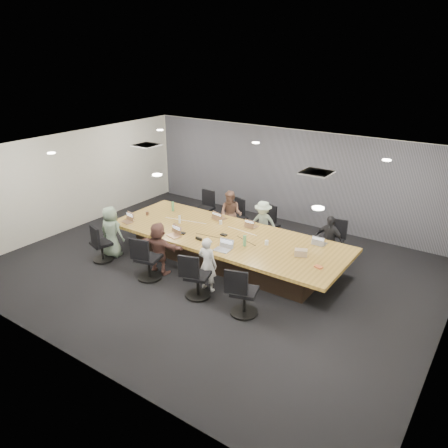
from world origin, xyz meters
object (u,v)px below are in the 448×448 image
Objects in this scene: laptop_1 at (219,218)px; chair_2 at (269,228)px; chair_0 at (204,211)px; stapler at (199,239)px; laptop_4 at (127,222)px; laptop_6 at (222,250)px; chair_4 at (102,246)px; conference_table at (226,247)px; person_2 at (263,224)px; chair_6 at (198,279)px; laptop_3 at (320,243)px; laptop_2 at (252,226)px; canvas_bag at (301,253)px; chair_7 at (244,295)px; person_6 at (207,264)px; bottle_clear at (180,219)px; bottle_green_right at (245,241)px; laptop_5 at (174,236)px; person_4 at (111,232)px; mug_brown at (147,213)px; chair_1 at (238,221)px; bottle_green_left at (173,206)px; person_1 at (231,215)px; chair_5 at (149,261)px; chair_3 at (333,244)px; snack_packet at (318,267)px; person_5 at (159,248)px.

chair_2 is at bearing -126.81° from laptop_1.
chair_0 reaches higher than stapler.
laptop_4 is 0.85× the size of laptop_6.
chair_4 is 2.50m from stapler.
conference_table is at bearing 140.57° from chair_0.
person_2 is at bearing 91.01° from laptop_6.
laptop_4 is (-3.02, 0.90, 0.33)m from chair_6.
chair_2 is 2.19× the size of laptop_1.
laptop_2 is at bearing 0.28° from laptop_3.
chair_2 is 2.51m from canvas_bag.
canvas_bag is at bearing 21.88° from laptop_6.
chair_7 is 4.86× the size of stapler.
person_6 is 7.02× the size of stapler.
canvas_bag reaches higher than laptop_3.
laptop_4 is 1.45× the size of bottle_clear.
bottle_clear reaches higher than laptop_3.
bottle_green_right is at bearing -84.89° from person_2.
person_6 is at bearing -6.74° from laptop_5.
person_4 is (-4.18, 0.35, 0.23)m from chair_7.
laptop_3 is at bearing 38.33° from chair_6.
laptop_5 is 1.78m from bottle_green_right.
person_4 is at bearing 38.91° from laptop_2.
person_4 is at bearing -92.91° from mug_brown.
laptop_2 is (1.02, -0.90, 0.37)m from chair_1.
chair_0 is at bearing 79.72° from bottle_green_left.
laptop_4 is 1.13× the size of bottle_green_left.
person_1 is at bearing 131.77° from bottle_green_right.
person_4 is 13.69× the size of mug_brown.
person_1 reaches higher than conference_table.
chair_5 is 4.23× the size of bottle_clear.
canvas_bag is (1.75, -1.40, 0.19)m from person_2.
chair_3 is at bearing 50.83° from stapler.
person_4 reaches higher than laptop_6.
canvas_bag reaches higher than snack_packet.
canvas_bag is (3.95, -1.75, 0.40)m from chair_0.
chair_2 is at bearing 6.17° from person_1.
snack_packet reaches higher than laptop_1.
person_5 is at bearing 35.20° from laptop_3.
chair_7 reaches higher than conference_table.
mug_brown reaches higher than laptop_5.
chair_3 is (2.09, 1.70, -0.02)m from conference_table.
laptop_4 is (0.00, 0.90, 0.36)m from chair_4.
mug_brown is at bearing 14.51° from chair_3.
laptop_4 is (-2.59, -0.80, 0.35)m from conference_table.
snack_packet is at bearing 31.31° from chair_4.
stapler reaches higher than laptop_5.
snack_packet is (5.07, -0.24, -0.03)m from mug_brown.
person_2 is 1.01× the size of person_6.
person_1 is 3.81× the size of laptop_6.
chair_4 is (-2.84, -3.40, -0.00)m from chair_2.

